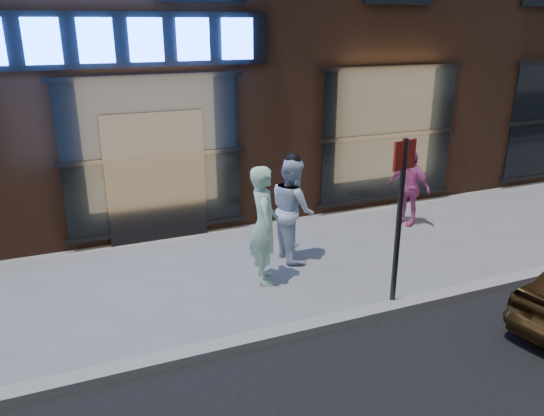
{
  "coord_description": "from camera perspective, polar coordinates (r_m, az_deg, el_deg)",
  "views": [
    {
      "loc": [
        -1.57,
        -5.45,
        3.89
      ],
      "look_at": [
        1.33,
        1.6,
        1.2
      ],
      "focal_mm": 35.0,
      "sensor_mm": 36.0,
      "label": 1
    }
  ],
  "objects": [
    {
      "name": "man_cap",
      "position": [
        8.97,
        2.21,
        -0.12
      ],
      "size": [
        0.69,
        0.88,
        1.78
      ],
      "primitive_type": "imported",
      "rotation": [
        0.0,
        0.0,
        1.55
      ],
      "color": "white",
      "rests_on": "ground"
    },
    {
      "name": "curb",
      "position": [
        6.84,
        -5.4,
        -14.69
      ],
      "size": [
        60.0,
        0.25,
        0.12
      ],
      "primitive_type": "cube",
      "color": "gray",
      "rests_on": "ground"
    },
    {
      "name": "man_bowtie",
      "position": [
        8.14,
        -0.86,
        -1.85
      ],
      "size": [
        0.6,
        0.77,
        1.87
      ],
      "primitive_type": "imported",
      "rotation": [
        0.0,
        0.0,
        1.32
      ],
      "color": "#C2FFD7",
      "rests_on": "ground"
    },
    {
      "name": "sign_post",
      "position": [
        7.36,
        13.6,
        -0.16
      ],
      "size": [
        0.39,
        0.12,
        2.46
      ],
      "rotation": [
        0.0,
        0.0,
        0.24
      ],
      "color": "#262628",
      "rests_on": "ground"
    },
    {
      "name": "passerby",
      "position": [
        10.92,
        14.5,
        2.16
      ],
      "size": [
        0.73,
        0.97,
        1.52
      ],
      "primitive_type": "imported",
      "rotation": [
        0.0,
        0.0,
        -1.12
      ],
      "color": "pink",
      "rests_on": "ground"
    },
    {
      "name": "ground",
      "position": [
        6.88,
        -5.38,
        -15.11
      ],
      "size": [
        90.0,
        90.0,
        0.0
      ],
      "primitive_type": "plane",
      "color": "slate",
      "rests_on": "ground"
    }
  ]
}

